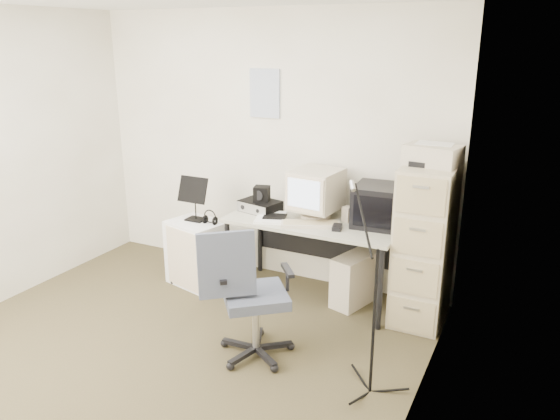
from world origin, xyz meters
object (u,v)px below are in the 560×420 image
at_px(desk, 313,259).
at_px(side_cart, 197,252).
at_px(filing_cabinet, 424,245).
at_px(office_chair, 255,294).

distance_m(desk, side_cart, 1.12).
height_order(filing_cabinet, desk, filing_cabinet).
xyz_separation_m(desk, side_cart, (-1.10, -0.21, -0.06)).
bearing_deg(office_chair, side_cart, 102.71).
bearing_deg(desk, office_chair, -89.94).
xyz_separation_m(desk, office_chair, (0.00, -1.06, 0.13)).
height_order(desk, side_cart, desk).
bearing_deg(side_cart, desk, 24.97).
height_order(office_chair, side_cart, office_chair).
bearing_deg(office_chair, filing_cabinet, 9.40).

